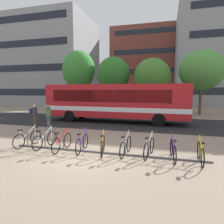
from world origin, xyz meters
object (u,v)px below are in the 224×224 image
Objects in this scene: street_tree_1 at (79,70)px; parked_bicycle_orange_4 at (103,145)px; parked_bicycle_white_1 at (45,140)px; parked_bicycle_red_2 at (62,142)px; commuter_navy_pack_1 at (35,114)px; parked_bicycle_white_6 at (149,148)px; street_tree_3 at (152,78)px; street_tree_2 at (113,74)px; parked_bicycle_silver_5 at (126,146)px; parked_bicycle_purple_3 at (82,143)px; parked_bicycle_purple_7 at (173,150)px; street_tree_0 at (202,70)px; parked_bicycle_white_0 at (28,139)px; commuter_olive_pack_0 at (48,116)px; parked_bicycle_yellow_8 at (201,153)px; city_bus at (116,101)px.

parked_bicycle_orange_4 is at bearing -62.24° from street_tree_1.
parked_bicycle_red_2 is at bearing -92.63° from parked_bicycle_white_1.
commuter_navy_pack_1 is at bearing 43.97° from parked_bicycle_orange_4.
parked_bicycle_red_2 is at bearing 102.18° from parked_bicycle_white_6.
street_tree_2 is at bearing 176.27° from street_tree_3.
street_tree_2 is (-4.93, 16.26, 4.28)m from parked_bicycle_silver_5.
parked_bicycle_purple_3 and parked_bicycle_white_6 have the same top height.
street_tree_3 is at bearing 1.45° from parked_bicycle_purple_7.
street_tree_0 reaches higher than commuter_navy_pack_1.
street_tree_1 is (-15.13, 1.15, 0.52)m from street_tree_0.
commuter_navy_pack_1 reaches higher than parked_bicycle_purple_7.
parked_bicycle_white_0 is 0.21× the size of street_tree_1.
commuter_olive_pack_0 is (-3.14, 3.75, 0.63)m from parked_bicycle_red_2.
parked_bicycle_white_1 is 1.00× the size of parked_bicycle_purple_3.
parked_bicycle_purple_7 and parked_bicycle_yellow_8 have the same top height.
street_tree_3 is (2.42, 7.67, 2.38)m from city_bus.
commuter_olive_pack_0 is at bearing -95.08° from street_tree_2.
street_tree_2 is (-2.40, 7.98, 2.89)m from city_bus.
parked_bicycle_red_2 is 1.00× the size of parked_bicycle_purple_3.
street_tree_3 is (2.81, 16.10, 3.77)m from parked_bicycle_red_2.
commuter_navy_pack_1 is at bearing 68.76° from parked_bicycle_yellow_8.
commuter_navy_pack_1 is 0.25× the size of street_tree_2.
street_tree_2 is (-2.01, 16.41, 4.28)m from parked_bicycle_red_2.
parked_bicycle_orange_4 and parked_bicycle_yellow_8 have the same top height.
street_tree_1 is (-2.35, 12.73, 4.42)m from commuter_navy_pack_1.
parked_bicycle_white_0 is 3.88m from parked_bicycle_orange_4.
street_tree_3 reaches higher than commuter_olive_pack_0.
street_tree_2 is at bearing 21.10° from parked_bicycle_silver_5.
city_bus is 9.55m from parked_bicycle_purple_7.
parked_bicycle_silver_5 is at bearing -155.57° from commuter_olive_pack_0.
commuter_navy_pack_1 is (-5.06, -4.09, -0.79)m from city_bus.
parked_bicycle_silver_5 is 0.24× the size of street_tree_0.
parked_bicycle_white_1 is 16.82m from street_tree_3.
parked_bicycle_red_2 is at bearing -49.93° from commuter_navy_pack_1.
city_bus is 7.10× the size of commuter_navy_pack_1.
parked_bicycle_white_6 and parked_bicycle_yellow_8 have the same top height.
parked_bicycle_orange_4 is at bearing -96.87° from parked_bicycle_purple_3.
parked_bicycle_white_0 and parked_bicycle_purple_3 have the same top height.
street_tree_1 reaches higher than commuter_olive_pack_0.
parked_bicycle_white_6 is 0.95m from parked_bicycle_purple_7.
parked_bicycle_purple_7 is 0.98× the size of commuter_olive_pack_0.
parked_bicycle_yellow_8 is (1.94, -0.18, 0.00)m from parked_bicycle_white_6.
parked_bicycle_silver_5 is (2.53, -8.27, -1.39)m from city_bus.
street_tree_0 is (8.11, 15.91, 4.49)m from parked_bicycle_red_2.
parked_bicycle_purple_3 is at bearing -166.61° from commuter_olive_pack_0.
parked_bicycle_purple_7 is (5.82, -0.06, 0.00)m from parked_bicycle_white_1.
street_tree_1 is 9.95m from street_tree_3.
parked_bicycle_orange_4 is 2.91m from parked_bicycle_purple_7.
parked_bicycle_yellow_8 is 9.72m from commuter_olive_pack_0.
parked_bicycle_orange_4 is (3.88, -0.06, 0.00)m from parked_bicycle_white_0.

